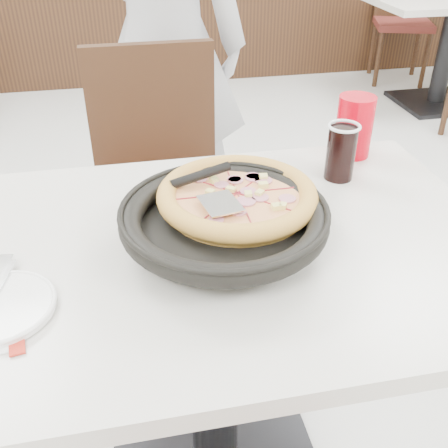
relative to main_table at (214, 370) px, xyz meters
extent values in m
cube|color=black|center=(0.30, 3.43, 0.18)|extent=(5.90, 0.03, 1.10)
cylinder|color=black|center=(0.03, 0.00, 0.39)|extent=(0.11, 0.11, 0.04)
cylinder|color=black|center=(0.02, -0.01, 0.42)|extent=(0.36, 0.36, 0.01)
cylinder|color=gold|center=(0.06, 0.05, 0.44)|extent=(0.30, 0.30, 0.02)
cube|color=silver|center=(0.02, -0.01, 0.47)|extent=(0.08, 0.10, 0.00)
cylinder|color=black|center=(0.36, 0.21, 0.44)|extent=(0.07, 0.07, 0.13)
cylinder|color=#C70010|center=(0.44, 0.34, 0.45)|extent=(0.10, 0.10, 0.16)
imported|color=#AFAEB4|center=(0.03, 1.16, 0.50)|extent=(0.74, 0.62, 1.74)
camera|label=1|loc=(-0.15, -0.86, 0.98)|focal=42.00mm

